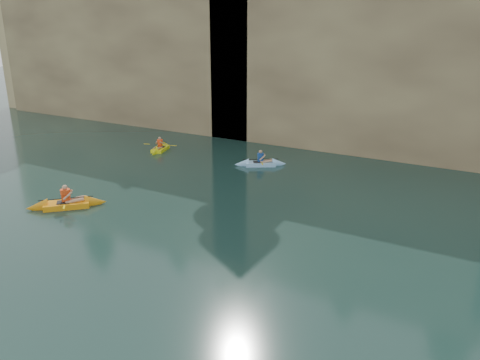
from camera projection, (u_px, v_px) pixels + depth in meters
The scene contains 9 objects.
ground at pixel (90, 333), 12.82m from camera, with size 160.00×160.00×0.00m, color black.
cliff at pixel (382, 52), 35.58m from camera, with size 70.00×16.00×12.00m, color tan.
cliff_slab_west at pixel (119, 59), 39.19m from camera, with size 26.00×2.40×10.56m, color tan.
cliff_slab_center at pixel (385, 64), 28.64m from camera, with size 24.00×2.40×11.40m, color tan.
sea_cave_west at pixel (134, 101), 38.75m from camera, with size 4.50×1.00×4.00m, color black.
sea_cave_center at pixel (289, 122), 32.25m from camera, with size 3.50×1.00×3.20m, color black.
kayaker_orange at pixel (67, 204), 21.57m from camera, with size 3.08×3.08×1.35m.
kayaker_yellow at pixel (160, 148), 31.27m from camera, with size 2.22×2.92×1.16m.
kayaker_ltblue_mid at pixel (260, 163), 27.92m from camera, with size 3.00×2.32×1.19m.
Camera 1 is at (8.98, -7.32, 8.06)m, focal length 35.00 mm.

